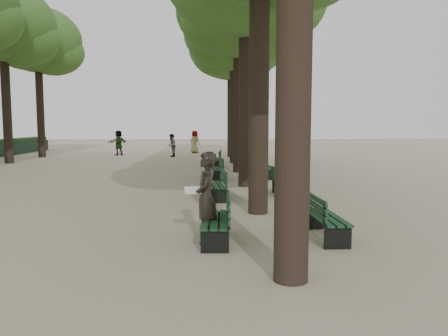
{
  "coord_description": "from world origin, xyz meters",
  "views": [
    {
      "loc": [
        0.37,
        -8.33,
        2.34
      ],
      "look_at": [
        0.6,
        3.0,
        1.2
      ],
      "focal_mm": 35.0,
      "sensor_mm": 36.0,
      "label": 1
    }
  ],
  "objects": [
    {
      "name": "pedestrian_d",
      "position": [
        -1.29,
        27.17,
        0.91
      ],
      "size": [
        0.95,
        0.78,
        1.82
      ],
      "primitive_type": "imported",
      "rotation": [
        0.0,
        0.0,
        2.58
      ],
      "color": "#262628",
      "rests_on": "ground"
    },
    {
      "name": "pedestrian_e",
      "position": [
        -6.94,
        24.81,
        0.94
      ],
      "size": [
        1.37,
        1.61,
        1.88
      ],
      "primitive_type": "imported",
      "rotation": [
        0.0,
        0.0,
        4.05
      ],
      "color": "#262628",
      "rests_on": "ground"
    },
    {
      "name": "bench_left_1",
      "position": [
        0.37,
        5.23,
        0.27
      ],
      "size": [
        0.74,
        1.85,
        0.92
      ],
      "color": "black",
      "rests_on": "ground"
    },
    {
      "name": "bench_left_3",
      "position": [
        0.37,
        15.3,
        0.27
      ],
      "size": [
        0.69,
        1.83,
        0.92
      ],
      "color": "black",
      "rests_on": "ground"
    },
    {
      "name": "ground",
      "position": [
        0.0,
        0.0,
        0.0
      ],
      "size": [
        120.0,
        120.0,
        0.0
      ],
      "primitive_type": "plane",
      "color": "tan",
      "rests_on": "ground"
    },
    {
      "name": "bench_right_0",
      "position": [
        2.63,
        0.41,
        0.27
      ],
      "size": [
        0.65,
        1.82,
        0.92
      ],
      "color": "black",
      "rests_on": "ground"
    },
    {
      "name": "man_with_map",
      "position": [
        0.19,
        0.15,
        0.9
      ],
      "size": [
        0.62,
        0.73,
        1.81
      ],
      "color": "black",
      "rests_on": "ground"
    },
    {
      "name": "tree_far_4",
      "position": [
        -12.0,
        18.0,
        8.14
      ],
      "size": [
        6.0,
        6.0,
        10.45
      ],
      "color": "#33261C",
      "rests_on": "ground"
    },
    {
      "name": "tree_central_4",
      "position": [
        1.5,
        18.0,
        7.65
      ],
      "size": [
        6.0,
        6.0,
        9.95
      ],
      "color": "#33261C",
      "rests_on": "ground"
    },
    {
      "name": "tree_central_5",
      "position": [
        1.5,
        23.0,
        7.65
      ],
      "size": [
        6.0,
        6.0,
        9.95
      ],
      "color": "#33261C",
      "rests_on": "ground"
    },
    {
      "name": "bench_left_0",
      "position": [
        0.37,
        0.2,
        0.27
      ],
      "size": [
        0.59,
        1.81,
        0.92
      ],
      "color": "black",
      "rests_on": "ground"
    },
    {
      "name": "tree_central_3",
      "position": [
        1.5,
        13.0,
        7.65
      ],
      "size": [
        6.0,
        6.0,
        9.95
      ],
      "color": "#33261C",
      "rests_on": "ground"
    },
    {
      "name": "bench_left_2",
      "position": [
        0.37,
        10.18,
        0.27
      ],
      "size": [
        0.72,
        1.84,
        0.92
      ],
      "color": "black",
      "rests_on": "ground"
    },
    {
      "name": "bench_right_1",
      "position": [
        2.63,
        5.67,
        0.27
      ],
      "size": [
        0.68,
        1.83,
        0.92
      ],
      "color": "black",
      "rests_on": "ground"
    },
    {
      "name": "tree_far_5",
      "position": [
        -12.0,
        23.0,
        8.14
      ],
      "size": [
        6.0,
        6.0,
        10.45
      ],
      "color": "#33261C",
      "rests_on": "ground"
    },
    {
      "name": "bench_right_2",
      "position": [
        2.63,
        10.61,
        0.27
      ],
      "size": [
        0.58,
        1.8,
        0.92
      ],
      "color": "black",
      "rests_on": "ground"
    },
    {
      "name": "pedestrian_a",
      "position": [
        -2.77,
        23.03,
        0.82
      ],
      "size": [
        0.35,
        0.81,
        1.65
      ],
      "primitive_type": "imported",
      "rotation": [
        0.0,
        0.0,
        4.68
      ],
      "color": "#262628",
      "rests_on": "ground"
    },
    {
      "name": "bench_right_3",
      "position": [
        2.63,
        15.9,
        0.27
      ],
      "size": [
        0.81,
        1.86,
        0.92
      ],
      "color": "black",
      "rests_on": "ground"
    }
  ]
}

